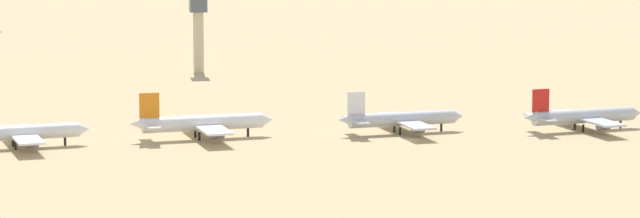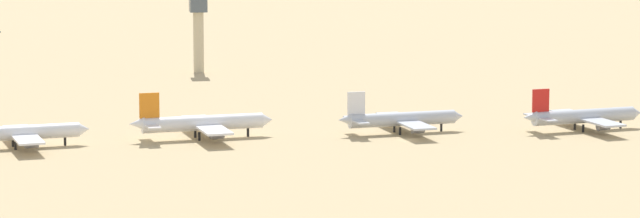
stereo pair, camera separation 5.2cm
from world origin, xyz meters
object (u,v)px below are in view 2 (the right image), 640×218
Objects in this scene: parked_jet_red_2 at (18,133)px; parked_jet_orange_3 at (201,123)px; parked_jet_red_5 at (583,116)px; parked_jet_white_4 at (401,119)px; control_tower at (198,26)px.

parked_jet_orange_3 is at bearing -2.07° from parked_jet_red_2.
parked_jet_red_5 is at bearing -9.87° from parked_jet_orange_3.
parked_jet_white_4 is at bearing 165.06° from parked_jet_red_5.
parked_jet_orange_3 is 89.43m from parked_jet_red_5.
parked_jet_orange_3 reaches higher than parked_jet_red_2.
parked_jet_orange_3 is at bearing 172.00° from parked_jet_white_4.
parked_jet_white_4 is 126.64m from control_tower.
control_tower is (10.86, 120.70, 10.78)m from parked_jet_orange_3.
parked_jet_orange_3 is 121.66m from control_tower.
parked_jet_red_2 is 1.00× the size of parked_jet_red_5.
parked_jet_orange_3 reaches higher than parked_jet_white_4.
parked_jet_red_2 is 87.35m from parked_jet_white_4.
parked_jet_white_4 is 1.30× the size of control_tower.
parked_jet_orange_3 is 46.43m from parked_jet_white_4.
parked_jet_red_2 is 1.01× the size of parked_jet_white_4.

